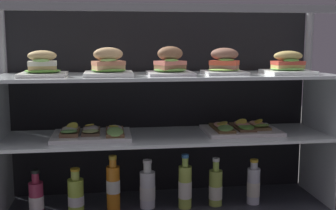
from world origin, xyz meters
The scene contains 20 objects.
case_base_deck centered at (0.00, 0.00, 0.02)m, with size 1.53×0.43×0.04m, color #33343D.
case_frame centered at (0.00, 0.11, 0.51)m, with size 1.53×0.43×0.93m.
riser_lower_tier centered at (0.00, 0.00, 0.19)m, with size 1.45×0.35×0.32m.
shelf_lower_glass centered at (0.00, 0.00, 0.36)m, with size 1.47×0.37×0.01m, color silver.
riser_upper_tier centered at (0.00, 0.00, 0.50)m, with size 1.45×0.35×0.26m.
shelf_upper_glass centered at (0.00, 0.00, 0.63)m, with size 1.47×0.37×0.01m, color silver.
plated_roll_sandwich_far_right centered at (-0.53, -0.03, 0.68)m, with size 0.19×0.19×0.11m.
plated_roll_sandwich_mid_left centered at (-0.26, -0.04, 0.68)m, with size 0.20×0.20×0.12m.
plated_roll_sandwich_near_right_corner centered at (0.01, -0.02, 0.69)m, with size 0.20×0.20×0.12m.
plated_roll_sandwich_center centered at (0.25, -0.01, 0.68)m, with size 0.18×0.18×0.12m.
plated_roll_sandwich_mid_right centered at (0.54, -0.04, 0.68)m, with size 0.20×0.20×0.10m.
open_sandwich_tray_mid_left centered at (-0.34, 0.00, 0.39)m, with size 0.34×0.25×0.06m.
open_sandwich_tray_near_right_corner centered at (0.34, 0.01, 0.39)m, with size 0.34×0.25×0.06m.
juice_bottle_back_center centered at (-0.58, -0.03, 0.11)m, with size 0.06×0.06×0.20m.
juice_bottle_front_middle centered at (-0.41, -0.03, 0.11)m, with size 0.07×0.07×0.20m.
juice_bottle_back_right centered at (-0.25, -0.01, 0.14)m, with size 0.06×0.06×0.25m.
juice_bottle_front_fourth centered at (-0.10, -0.01, 0.12)m, with size 0.07×0.07×0.22m.
juice_bottle_near_post centered at (0.07, -0.04, 0.14)m, with size 0.06×0.06×0.25m.
juice_bottle_front_right_end centered at (0.22, -0.03, 0.12)m, with size 0.06×0.06×0.22m.
juice_bottle_tucked_behind centered at (0.40, -0.03, 0.12)m, with size 0.06×0.06×0.21m.
Camera 1 is at (-0.26, -1.89, 0.79)m, focal length 46.47 mm.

